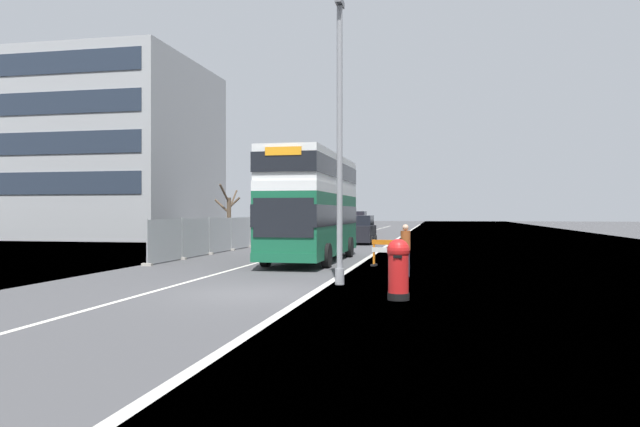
{
  "coord_description": "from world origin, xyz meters",
  "views": [
    {
      "loc": [
        5.04,
        -15.71,
        2.24
      ],
      "look_at": [
        0.48,
        6.98,
        2.2
      ],
      "focal_mm": 33.24,
      "sensor_mm": 36.0,
      "label": 1
    }
  ],
  "objects_px": {
    "car_receding_far": "(335,225)",
    "pedestrian_at_kerb": "(405,250)",
    "lamppost_foreground": "(340,150)",
    "red_pillar_postbox": "(398,266)",
    "car_oncoming_near": "(360,231)",
    "double_decker_bus": "(312,205)",
    "car_receding_mid": "(327,228)",
    "car_far_side": "(358,222)",
    "roadworks_barrier": "(389,250)"
  },
  "relations": [
    {
      "from": "red_pillar_postbox",
      "to": "car_receding_far",
      "type": "bearing_deg",
      "value": 102.1
    },
    {
      "from": "car_oncoming_near",
      "to": "car_receding_mid",
      "type": "xyz_separation_m",
      "value": [
        -3.93,
        7.88,
        -0.03
      ]
    },
    {
      "from": "red_pillar_postbox",
      "to": "pedestrian_at_kerb",
      "type": "height_order",
      "value": "pedestrian_at_kerb"
    },
    {
      "from": "car_receding_mid",
      "to": "double_decker_bus",
      "type": "bearing_deg",
      "value": -80.91
    },
    {
      "from": "car_oncoming_near",
      "to": "car_receding_far",
      "type": "distance_m",
      "value": 16.34
    },
    {
      "from": "car_far_side",
      "to": "pedestrian_at_kerb",
      "type": "height_order",
      "value": "car_far_side"
    },
    {
      "from": "double_decker_bus",
      "to": "pedestrian_at_kerb",
      "type": "xyz_separation_m",
      "value": [
        4.55,
        -5.68,
        -1.67
      ]
    },
    {
      "from": "lamppost_foreground",
      "to": "car_oncoming_near",
      "type": "distance_m",
      "value": 24.07
    },
    {
      "from": "pedestrian_at_kerb",
      "to": "car_receding_mid",
      "type": "bearing_deg",
      "value": 105.98
    },
    {
      "from": "lamppost_foreground",
      "to": "car_receding_far",
      "type": "distance_m",
      "value": 40.16
    },
    {
      "from": "double_decker_bus",
      "to": "roadworks_barrier",
      "type": "relative_size",
      "value": 6.61
    },
    {
      "from": "pedestrian_at_kerb",
      "to": "red_pillar_postbox",
      "type": "bearing_deg",
      "value": -88.71
    },
    {
      "from": "roadworks_barrier",
      "to": "car_far_side",
      "type": "distance_m",
      "value": 42.79
    },
    {
      "from": "lamppost_foreground",
      "to": "car_oncoming_near",
      "type": "bearing_deg",
      "value": 95.9
    },
    {
      "from": "lamppost_foreground",
      "to": "red_pillar_postbox",
      "type": "bearing_deg",
      "value": -55.0
    },
    {
      "from": "roadworks_barrier",
      "to": "car_far_side",
      "type": "height_order",
      "value": "car_far_side"
    },
    {
      "from": "double_decker_bus",
      "to": "lamppost_foreground",
      "type": "xyz_separation_m",
      "value": [
        2.67,
        -8.45,
        1.61
      ]
    },
    {
      "from": "car_receding_far",
      "to": "car_oncoming_near",
      "type": "bearing_deg",
      "value": -73.64
    },
    {
      "from": "car_receding_mid",
      "to": "pedestrian_at_kerb",
      "type": "relative_size",
      "value": 2.48
    },
    {
      "from": "double_decker_bus",
      "to": "car_receding_mid",
      "type": "height_order",
      "value": "double_decker_bus"
    },
    {
      "from": "car_receding_mid",
      "to": "car_far_side",
      "type": "bearing_deg",
      "value": 88.58
    },
    {
      "from": "lamppost_foreground",
      "to": "double_decker_bus",
      "type": "bearing_deg",
      "value": 107.55
    },
    {
      "from": "car_receding_far",
      "to": "pedestrian_at_kerb",
      "type": "height_order",
      "value": "car_receding_far"
    },
    {
      "from": "car_receding_mid",
      "to": "car_receding_far",
      "type": "height_order",
      "value": "car_receding_far"
    },
    {
      "from": "car_receding_mid",
      "to": "car_far_side",
      "type": "distance_m",
      "value": 17.03
    },
    {
      "from": "car_receding_mid",
      "to": "pedestrian_at_kerb",
      "type": "distance_m",
      "value": 29.99
    },
    {
      "from": "car_far_side",
      "to": "pedestrian_at_kerb",
      "type": "bearing_deg",
      "value": -80.3
    },
    {
      "from": "roadworks_barrier",
      "to": "car_oncoming_near",
      "type": "relative_size",
      "value": 0.37
    },
    {
      "from": "roadworks_barrier",
      "to": "car_receding_mid",
      "type": "relative_size",
      "value": 0.34
    },
    {
      "from": "car_receding_mid",
      "to": "car_oncoming_near",
      "type": "bearing_deg",
      "value": -63.51
    },
    {
      "from": "car_receding_mid",
      "to": "roadworks_barrier",
      "type": "bearing_deg",
      "value": -73.66
    },
    {
      "from": "lamppost_foreground",
      "to": "car_oncoming_near",
      "type": "height_order",
      "value": "lamppost_foreground"
    },
    {
      "from": "double_decker_bus",
      "to": "pedestrian_at_kerb",
      "type": "height_order",
      "value": "double_decker_bus"
    },
    {
      "from": "lamppost_foreground",
      "to": "car_oncoming_near",
      "type": "xyz_separation_m",
      "value": [
        -2.45,
        23.73,
        -3.24
      ]
    },
    {
      "from": "double_decker_bus",
      "to": "car_far_side",
      "type": "bearing_deg",
      "value": 94.67
    },
    {
      "from": "car_far_side",
      "to": "roadworks_barrier",
      "type": "bearing_deg",
      "value": -80.63
    },
    {
      "from": "roadworks_barrier",
      "to": "car_receding_mid",
      "type": "height_order",
      "value": "car_receding_mid"
    },
    {
      "from": "car_receding_far",
      "to": "red_pillar_postbox",
      "type": "bearing_deg",
      "value": -77.9
    },
    {
      "from": "car_receding_far",
      "to": "car_far_side",
      "type": "distance_m",
      "value": 9.3
    },
    {
      "from": "lamppost_foreground",
      "to": "pedestrian_at_kerb",
      "type": "distance_m",
      "value": 4.69
    },
    {
      "from": "car_oncoming_near",
      "to": "pedestrian_at_kerb",
      "type": "bearing_deg",
      "value": -78.32
    },
    {
      "from": "double_decker_bus",
      "to": "roadworks_barrier",
      "type": "bearing_deg",
      "value": -29.01
    },
    {
      "from": "car_oncoming_near",
      "to": "car_far_side",
      "type": "relative_size",
      "value": 1.05
    },
    {
      "from": "roadworks_barrier",
      "to": "lamppost_foreground",
      "type": "bearing_deg",
      "value": -98.92
    },
    {
      "from": "car_oncoming_near",
      "to": "lamppost_foreground",
      "type": "bearing_deg",
      "value": -84.1
    },
    {
      "from": "lamppost_foreground",
      "to": "car_far_side",
      "type": "xyz_separation_m",
      "value": [
        -5.96,
        48.63,
        -3.09
      ]
    },
    {
      "from": "car_oncoming_near",
      "to": "red_pillar_postbox",
      "type": "bearing_deg",
      "value": -80.48
    },
    {
      "from": "car_receding_far",
      "to": "pedestrian_at_kerb",
      "type": "bearing_deg",
      "value": -76.29
    },
    {
      "from": "lamppost_foreground",
      "to": "red_pillar_postbox",
      "type": "height_order",
      "value": "lamppost_foreground"
    },
    {
      "from": "car_oncoming_near",
      "to": "pedestrian_at_kerb",
      "type": "height_order",
      "value": "car_oncoming_near"
    }
  ]
}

